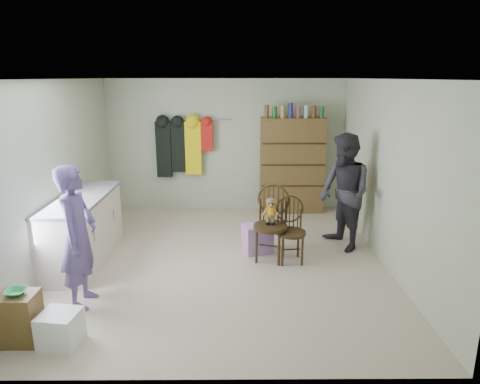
{
  "coord_description": "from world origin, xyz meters",
  "views": [
    {
      "loc": [
        0.21,
        -5.64,
        2.53
      ],
      "look_at": [
        0.25,
        0.2,
        0.95
      ],
      "focal_mm": 32.0,
      "sensor_mm": 36.0,
      "label": 1
    }
  ],
  "objects_px": {
    "counter": "(83,229)",
    "dresser": "(292,165)",
    "chair_front": "(271,218)",
    "chair_far": "(290,227)"
  },
  "relations": [
    {
      "from": "counter",
      "to": "chair_front",
      "type": "xyz_separation_m",
      "value": [
        2.64,
        0.06,
        0.13
      ]
    },
    {
      "from": "chair_front",
      "to": "counter",
      "type": "bearing_deg",
      "value": -162.65
    },
    {
      "from": "chair_front",
      "to": "chair_far",
      "type": "relative_size",
      "value": 1.16
    },
    {
      "from": "chair_far",
      "to": "dresser",
      "type": "height_order",
      "value": "dresser"
    },
    {
      "from": "counter",
      "to": "chair_far",
      "type": "xyz_separation_m",
      "value": [
        2.91,
        -0.0,
        0.02
      ]
    },
    {
      "from": "chair_front",
      "to": "dresser",
      "type": "xyz_separation_m",
      "value": [
        0.56,
        2.24,
        0.31
      ]
    },
    {
      "from": "chair_far",
      "to": "counter",
      "type": "bearing_deg",
      "value": 176.38
    },
    {
      "from": "counter",
      "to": "chair_front",
      "type": "relative_size",
      "value": 1.74
    },
    {
      "from": "counter",
      "to": "dresser",
      "type": "relative_size",
      "value": 0.9
    },
    {
      "from": "counter",
      "to": "chair_far",
      "type": "relative_size",
      "value": 2.01
    }
  ]
}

